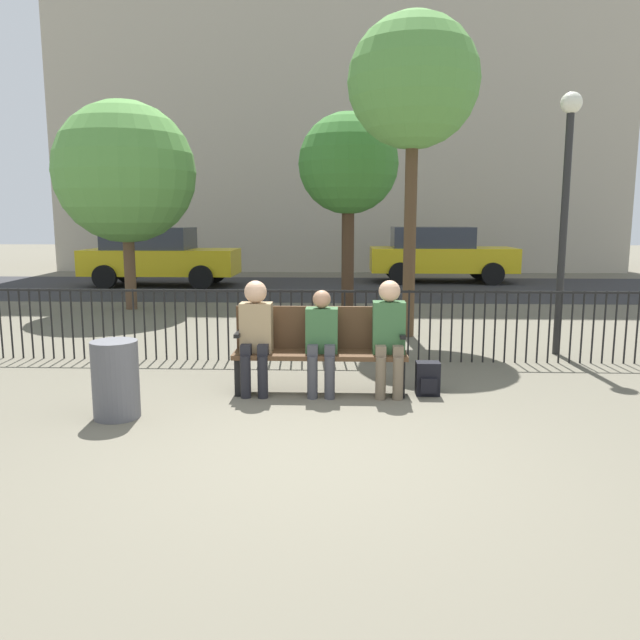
% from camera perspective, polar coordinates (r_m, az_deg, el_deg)
% --- Properties ---
extents(ground_plane, '(80.00, 80.00, 0.00)m').
position_cam_1_polar(ground_plane, '(5.16, -0.79, -11.99)').
color(ground_plane, '#605B4C').
extents(park_bench, '(1.86, 0.45, 0.92)m').
position_cam_1_polar(park_bench, '(6.77, 0.03, -2.42)').
color(park_bench, '#4C331E').
rests_on(park_bench, ground).
extents(seated_person_0, '(0.34, 0.39, 1.22)m').
position_cam_1_polar(seated_person_0, '(6.67, -5.89, -0.89)').
color(seated_person_0, black).
rests_on(seated_person_0, ground).
extents(seated_person_1, '(0.34, 0.39, 1.12)m').
position_cam_1_polar(seated_person_1, '(6.61, 0.15, -1.55)').
color(seated_person_1, '#3D3D42').
rests_on(seated_person_1, ground).
extents(seated_person_2, '(0.34, 0.39, 1.23)m').
position_cam_1_polar(seated_person_2, '(6.62, 6.32, -1.00)').
color(seated_person_2, brown).
rests_on(seated_person_2, ground).
extents(backpack, '(0.25, 0.22, 0.36)m').
position_cam_1_polar(backpack, '(6.78, 9.82, -5.32)').
color(backpack, black).
rests_on(backpack, ground).
extents(fence_railing, '(9.01, 0.03, 0.95)m').
position_cam_1_polar(fence_railing, '(8.18, 0.31, 0.06)').
color(fence_railing, black).
rests_on(fence_railing, ground).
extents(tree_0, '(2.83, 2.83, 4.20)m').
position_cam_1_polar(tree_0, '(13.50, -17.39, 12.73)').
color(tree_0, brown).
rests_on(tree_0, ground).
extents(tree_1, '(2.00, 2.00, 4.91)m').
position_cam_1_polar(tree_1, '(10.14, 8.53, 20.57)').
color(tree_1, '#4C3823').
rests_on(tree_1, ground).
extents(tree_2, '(2.00, 2.00, 3.94)m').
position_cam_1_polar(tree_2, '(12.76, 2.61, 13.97)').
color(tree_2, '#422D1E').
rests_on(tree_2, ground).
extents(lamp_post, '(0.28, 0.28, 3.50)m').
position_cam_1_polar(lamp_post, '(9.14, 21.60, 11.54)').
color(lamp_post, black).
rests_on(lamp_post, ground).
extents(street_surface, '(24.00, 6.00, 0.01)m').
position_cam_1_polar(street_surface, '(16.90, 1.39, 2.94)').
color(street_surface, '#2B2B2D').
rests_on(street_surface, ground).
extents(parked_car_0, '(4.20, 1.94, 1.62)m').
position_cam_1_polar(parked_car_0, '(18.05, -14.58, 5.72)').
color(parked_car_0, yellow).
rests_on(parked_car_0, ground).
extents(parked_car_1, '(4.20, 1.94, 1.62)m').
position_cam_1_polar(parked_car_1, '(18.81, 10.82, 5.99)').
color(parked_car_1, yellow).
rests_on(parked_car_1, ground).
extents(building_facade, '(20.00, 6.00, 18.09)m').
position_cam_1_polar(building_facade, '(25.82, 1.79, 25.41)').
color(building_facade, '#B2A893').
rests_on(building_facade, ground).
extents(trash_bin, '(0.43, 0.43, 0.74)m').
position_cam_1_polar(trash_bin, '(6.20, -18.18, -5.19)').
color(trash_bin, '#56565B').
rests_on(trash_bin, ground).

